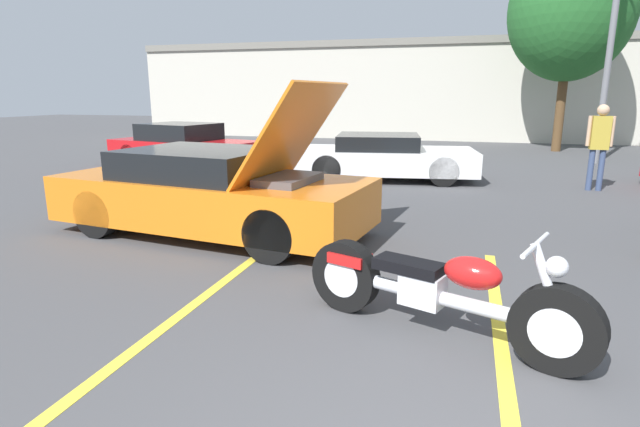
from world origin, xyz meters
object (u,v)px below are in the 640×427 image
motorcycle (437,292)px  spectator_midground (600,139)px  show_car_hood_open (213,192)px  parked_car_mid_row (383,157)px  parked_car_left_row (184,146)px  light_pole (616,30)px  tree_background (571,11)px

motorcycle → spectator_midground: 8.33m
show_car_hood_open → parked_car_mid_row: show_car_hood_open is taller
show_car_hood_open → parked_car_mid_row: 5.84m
show_car_hood_open → parked_car_left_row: size_ratio=1.05×
motorcycle → parked_car_mid_row: size_ratio=0.54×
motorcycle → spectator_midground: bearing=90.1°
parked_car_mid_row → parked_car_left_row: bearing=165.6°
parked_car_left_row → light_pole: bearing=31.6°
parked_car_mid_row → spectator_midground: size_ratio=2.47×
show_car_hood_open → parked_car_mid_row: bearing=81.1°
parked_car_mid_row → parked_car_left_row: size_ratio=0.99×
light_pole → tree_background: tree_background is taller
parked_car_left_row → motorcycle: bearing=-36.2°
tree_background → show_car_hood_open: tree_background is taller
motorcycle → parked_car_mid_row: parked_car_mid_row is taller
parked_car_mid_row → spectator_midground: bearing=-11.5°
light_pole → spectator_midground: light_pole is taller
light_pole → motorcycle: bearing=-107.6°
tree_background → parked_car_left_row: tree_background is taller
show_car_hood_open → parked_car_left_row: bearing=131.5°
light_pole → motorcycle: light_pole is taller
light_pole → tree_background: size_ratio=0.95×
light_pole → motorcycle: 13.71m
show_car_hood_open → parked_car_left_row: 7.48m
show_car_hood_open → parked_car_left_row: (-4.22, 6.18, -0.05)m
motorcycle → show_car_hood_open: size_ratio=0.51×
tree_background → show_car_hood_open: size_ratio=1.49×
tree_background → show_car_hood_open: 15.59m
parked_car_mid_row → spectator_midground: (4.62, -0.22, 0.56)m
tree_background → parked_car_mid_row: size_ratio=1.60×
motorcycle → spectator_midground: (2.86, 7.79, 0.69)m
light_pole → spectator_midground: (-1.16, -4.87, -2.69)m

